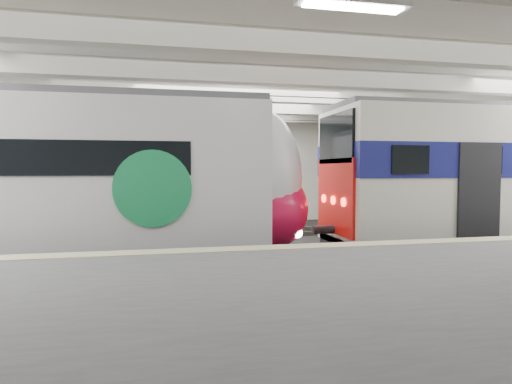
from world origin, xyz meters
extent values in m
cube|color=black|center=(0.00, 0.00, -0.05)|extent=(36.00, 24.00, 0.10)
cube|color=silver|center=(0.00, 0.00, 5.55)|extent=(36.00, 24.00, 0.20)
cube|color=beige|center=(0.00, 10.00, 2.75)|extent=(30.00, 0.10, 5.50)
cube|color=#515153|center=(0.00, -6.50, 0.55)|extent=(30.00, 7.00, 1.10)
cube|color=beige|center=(0.00, -3.25, 1.11)|extent=(30.00, 0.50, 0.02)
cube|color=beige|center=(-3.00, 3.00, 2.75)|extent=(0.50, 0.50, 5.50)
cube|color=beige|center=(5.00, 3.00, 2.75)|extent=(0.50, 0.50, 5.50)
cube|color=beige|center=(0.00, 0.00, 5.25)|extent=(30.00, 18.00, 0.50)
cube|color=#59544C|center=(0.00, 0.00, 0.08)|extent=(30.00, 1.52, 0.16)
cube|color=#59544C|center=(0.00, 5.50, 0.08)|extent=(30.00, 1.52, 0.16)
cylinder|color=black|center=(0.00, 0.00, 4.70)|extent=(30.00, 0.03, 0.03)
cylinder|color=black|center=(0.00, 5.50, 4.70)|extent=(30.00, 0.03, 0.03)
cube|color=white|center=(0.00, -2.00, 4.92)|extent=(26.00, 8.40, 0.12)
cube|color=silver|center=(-6.44, 0.00, 2.43)|extent=(12.89, 2.88, 3.87)
ellipsoid|color=silver|center=(0.01, 0.00, 2.43)|extent=(2.28, 2.82, 3.79)
ellipsoid|color=#C7103B|center=(0.13, 0.00, 1.58)|extent=(2.42, 2.88, 2.32)
cylinder|color=#198B4F|center=(-2.83, -1.47, 2.24)|extent=(1.78, 0.06, 1.78)
cube|color=#4C4C51|center=(-6.44, 0.00, 4.47)|extent=(12.89, 2.36, 0.20)
cube|color=black|center=(-6.44, 0.00, 0.35)|extent=(12.89, 2.01, 0.70)
cube|color=red|center=(2.22, 0.00, 1.91)|extent=(0.08, 2.57, 2.15)
cube|color=black|center=(2.22, 0.00, 3.56)|extent=(0.08, 2.41, 1.41)
cube|color=silver|center=(-7.24, 5.50, 2.31)|extent=(13.37, 2.90, 3.62)
cube|color=#198B4F|center=(-7.24, 5.50, 2.78)|extent=(13.41, 2.96, 0.76)
cube|color=#4C4C51|center=(-7.24, 5.50, 4.21)|extent=(13.36, 2.42, 0.16)
cube|color=black|center=(-7.24, 5.50, 0.30)|extent=(13.36, 2.61, 0.60)
camera|label=1|loc=(-2.50, -11.53, 2.69)|focal=30.00mm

